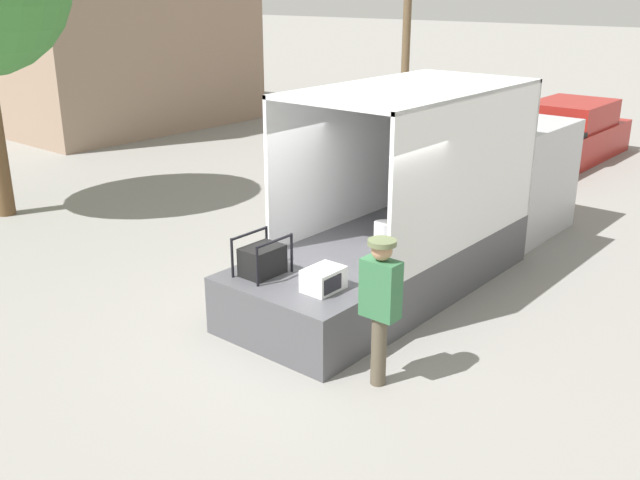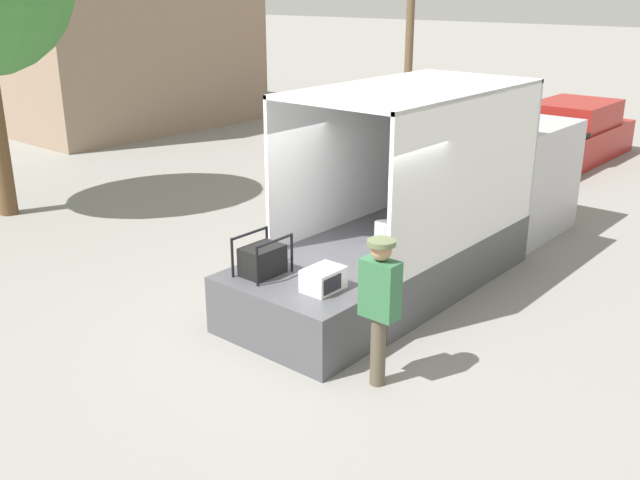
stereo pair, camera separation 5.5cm
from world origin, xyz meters
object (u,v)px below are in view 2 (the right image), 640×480
portable_generator (264,259)px  worker_person (380,297)px  utility_pole (411,9)px  pickup_truck_red (563,138)px  box_truck (464,201)px  microwave (323,279)px

portable_generator → worker_person: (-0.18, -2.01, 0.10)m
portable_generator → utility_pole: (14.90, 7.69, 2.66)m
pickup_truck_red → utility_pole: bearing=67.3°
box_truck → pickup_truck_red: bearing=10.2°
microwave → portable_generator: portable_generator is taller
worker_person → pickup_truck_red: bearing=13.2°
portable_generator → pickup_truck_red: 12.08m
portable_generator → utility_pole: size_ratio=0.10×
portable_generator → worker_person: size_ratio=0.38×
microwave → utility_pole: utility_pole is taller
utility_pole → box_truck: bearing=-142.1°
pickup_truck_red → utility_pole: 8.00m
microwave → pickup_truck_red: bearing=8.7°
box_truck → microwave: 4.29m
utility_pole → portable_generator: bearing=-152.7°
portable_generator → worker_person: worker_person is taller
microwave → portable_generator: 0.95m
box_truck → utility_pole: size_ratio=0.92×
portable_generator → pickup_truck_red: pickup_truck_red is taller
box_truck → utility_pole: 13.63m
microwave → pickup_truck_red: pickup_truck_red is taller
pickup_truck_red → worker_person: bearing=-166.8°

